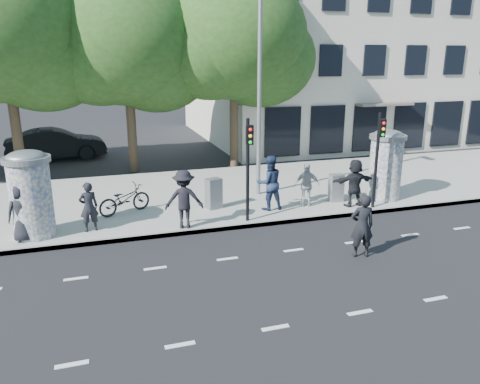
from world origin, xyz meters
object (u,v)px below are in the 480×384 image
object	(u,v)px
traffic_pole_near	(248,160)
traffic_pole_far	(378,151)
car_mid	(56,144)
cabinet_left	(214,194)
man_road	(362,226)
ped_d	(184,199)
cabinet_right	(336,188)
ped_b	(89,207)
ad_column_right	(386,163)
ped_e	(307,185)
ped_f	(355,183)
bicycle	(124,199)
ad_column_left	(31,192)
ped_a	(23,212)
ped_c	(269,183)
street_lamp	(260,74)

from	to	relation	value
traffic_pole_near	traffic_pole_far	size ratio (longest dim) A/B	1.00
traffic_pole_far	car_mid	size ratio (longest dim) A/B	0.67
traffic_pole_far	cabinet_left	bearing A→B (deg)	163.33
man_road	traffic_pole_far	bearing A→B (deg)	-116.08
ped_d	cabinet_right	distance (m)	6.07
cabinet_right	traffic_pole_far	bearing A→B (deg)	-45.10
traffic_pole_near	ped_b	xyz separation A→B (m)	(-4.99, 0.62, -1.29)
ad_column_right	ped_d	world-z (taller)	ad_column_right
ped_e	cabinet_right	world-z (taller)	ped_e
traffic_pole_near	ped_e	distance (m)	2.98
ped_f	bicycle	world-z (taller)	ped_f
traffic_pole_near	ped_f	world-z (taller)	traffic_pole_near
traffic_pole_near	traffic_pole_far	xyz separation A→B (m)	(4.80, 0.00, 0.00)
traffic_pole_far	cabinet_left	world-z (taller)	traffic_pole_far
ad_column_left	ped_a	world-z (taller)	ad_column_left
cabinet_left	ped_a	bearing A→B (deg)	174.65
ad_column_right	cabinet_right	distance (m)	2.14
ped_a	traffic_pole_far	bearing A→B (deg)	172.84
ad_column_left	traffic_pole_far	distance (m)	11.44
cabinet_left	man_road	bearing A→B (deg)	-76.77
traffic_pole_near	man_road	distance (m)	4.21
ped_f	ped_b	bearing A→B (deg)	-2.51
ped_d	man_road	size ratio (longest dim) A/B	1.04
traffic_pole_far	car_mid	bearing A→B (deg)	131.35
ped_c	ped_d	bearing A→B (deg)	14.94
ad_column_right	ped_f	bearing A→B (deg)	-162.58
ped_f	car_mid	distance (m)	16.60
ped_e	ped_f	world-z (taller)	ped_f
traffic_pole_far	street_lamp	distance (m)	5.12
traffic_pole_near	ped_c	bearing A→B (deg)	40.74
ped_c	bicycle	xyz separation A→B (m)	(-4.95, 1.10, -0.47)
ped_a	ped_b	distance (m)	1.85
bicycle	cabinet_right	world-z (taller)	cabinet_right
ad_column_left	ped_e	size ratio (longest dim) A/B	1.66
ad_column_left	ped_f	size ratio (longest dim) A/B	1.52
ped_a	cabinet_right	xyz separation A→B (m)	(10.68, 0.75, -0.37)
ad_column_left	ped_b	bearing A→B (deg)	-3.02
ped_c	cabinet_right	xyz separation A→B (m)	(2.74, 0.14, -0.46)
ad_column_right	street_lamp	distance (m)	5.81
traffic_pole_near	ped_d	bearing A→B (deg)	178.45
ped_d	ad_column_right	bearing A→B (deg)	-162.71
ad_column_right	bicycle	size ratio (longest dim) A/B	1.38
cabinet_left	car_mid	bearing A→B (deg)	100.01
cabinet_left	ped_b	bearing A→B (deg)	176.23
ped_e	man_road	size ratio (longest dim) A/B	0.88
ped_c	cabinet_left	world-z (taller)	ped_c
street_lamp	ped_e	size ratio (longest dim) A/B	5.02
ped_a	car_mid	size ratio (longest dim) A/B	0.35
ad_column_right	ad_column_left	bearing A→B (deg)	-179.08
traffic_pole_far	ped_b	world-z (taller)	traffic_pole_far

